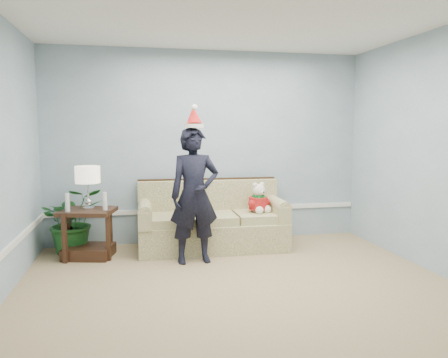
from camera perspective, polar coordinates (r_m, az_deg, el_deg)
room_shell at (r=3.78m, az=4.04°, el=2.70°), size 4.54×5.04×2.74m
wainscot_trim at (r=4.95m, az=-13.23°, el=-7.11°), size 4.49×4.99×0.06m
sofa at (r=5.95m, az=-1.61°, el=-5.88°), size 1.97×0.88×0.91m
side_table at (r=5.78m, az=-17.28°, el=-7.44°), size 0.74×0.66×0.61m
table_lamp at (r=5.64m, az=-17.39°, el=0.32°), size 0.30×0.30×0.54m
candle_pair at (r=5.59m, az=-17.54°, el=-2.95°), size 0.50×0.06×0.22m
houseplant at (r=5.99m, az=-19.10°, el=-5.13°), size 0.92×0.84×0.86m
man at (r=5.22m, az=-3.88°, el=-2.18°), size 0.62×0.44×1.63m
santa_hat at (r=5.18m, az=-3.97°, el=7.99°), size 0.24×0.27×0.28m
teddy_bear at (r=5.93m, az=4.53°, el=-2.93°), size 0.33×0.33×0.42m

